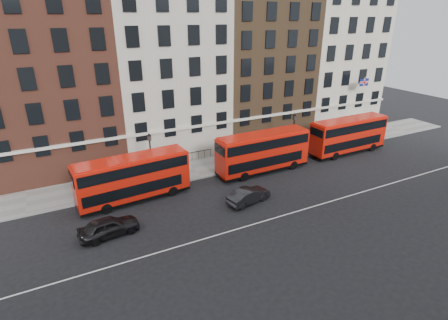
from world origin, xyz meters
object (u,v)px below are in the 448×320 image
bus_c (263,151)px  traffic_light (371,124)px  bus_b (133,178)px  car_rear (109,227)px  car_front (249,195)px  bus_d (348,135)px

bus_c → traffic_light: size_ratio=3.22×
bus_b → car_rear: size_ratio=2.26×
bus_c → car_rear: (-17.19, -4.74, -1.59)m
bus_c → car_front: bus_c is taller
car_front → bus_d: bearing=-85.4°
car_rear → traffic_light: bearing=-86.1°
bus_b → traffic_light: 32.45m
bus_b → traffic_light: bus_b is taller
bus_d → traffic_light: bus_d is taller
bus_c → car_front: (-4.84, -5.22, -1.66)m
bus_b → car_front: bus_b is taller
bus_b → bus_c: bus_c is taller
bus_d → traffic_light: bearing=15.2°
car_rear → car_front: 12.36m
bus_d → car_front: bearing=-164.1°
car_front → traffic_light: size_ratio=1.32×
traffic_light → bus_c: bearing=-174.7°
bus_c → car_front: bearing=-133.4°
bus_b → bus_d: size_ratio=0.99×
bus_b → bus_d: bearing=-4.5°
bus_b → car_rear: 5.90m
bus_b → bus_c: size_ratio=0.99×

